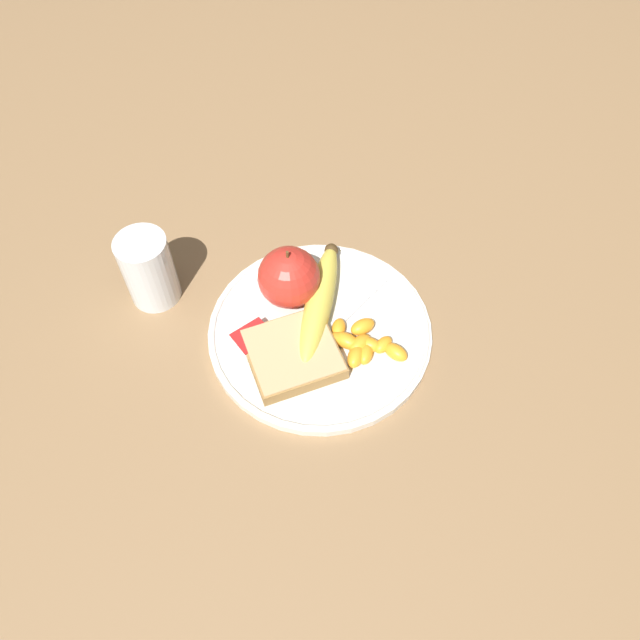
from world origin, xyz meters
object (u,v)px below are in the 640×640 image
Objects in this scene: juice_glass at (149,271)px; banana at (319,302)px; fork at (335,328)px; apple at (287,278)px; jam_packet at (253,340)px; plate at (320,331)px; bread_slice at (293,354)px.

juice_glass reaches higher than banana.
fork is (0.15, -0.19, -0.03)m from juice_glass.
fork is at bearing -77.48° from apple.
jam_packet is (-0.09, 0.04, 0.01)m from fork.
plate is 0.23m from juice_glass.
juice_glass is at bearing 133.75° from banana.
juice_glass is (-0.13, 0.18, 0.04)m from plate.
fork is at bearing -94.63° from banana.
juice_glass is 0.25m from fork.
plate is 0.04m from banana.
plate is at bearing -53.74° from juice_glass.
banana reaches higher than bread_slice.
bread_slice reaches higher than plate.
banana reaches higher than plate.
banana is at bearing 54.40° from plate.
jam_packet is (-0.10, 0.01, -0.01)m from banana.
apple is 2.02× the size of jam_packet.
fork is (0.07, 0.00, -0.01)m from bread_slice.
banana is (0.02, -0.04, -0.02)m from apple.
juice_glass reaches higher than apple.
banana is at bearing -63.84° from apple.
banana is at bearing -3.84° from jam_packet.
bread_slice is at bearing -164.03° from plate.
bread_slice is (-0.05, -0.02, 0.02)m from plate.
juice_glass is 1.16× the size of apple.
apple is 0.10m from bread_slice.
apple is at bearing 23.44° from jam_packet.
jam_packet is (-0.08, -0.03, -0.03)m from apple.
juice_glass is at bearing 109.73° from jam_packet.
juice_glass is at bearing 138.11° from apple.
juice_glass is at bearing 126.26° from plate.
apple reaches higher than bread_slice.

